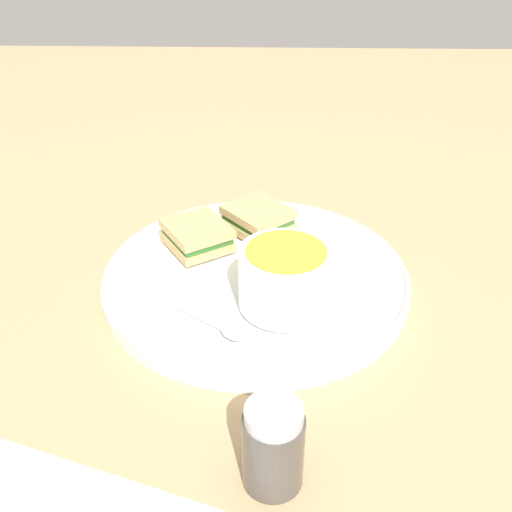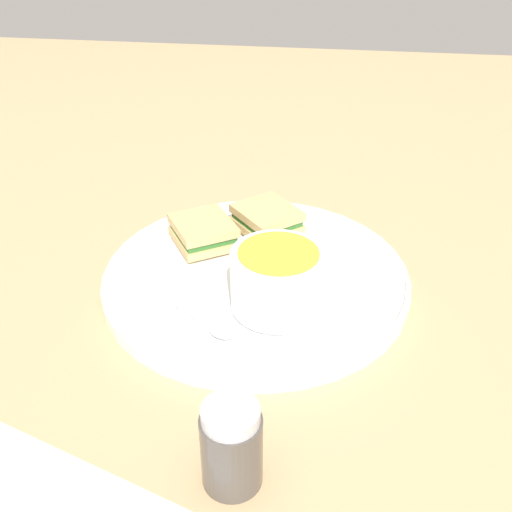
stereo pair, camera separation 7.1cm
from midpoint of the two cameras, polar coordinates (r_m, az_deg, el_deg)
ground_plane at (r=0.74m, az=-2.77°, el=-2.80°), size 2.40×2.40×0.00m
plate at (r=0.73m, az=-2.80°, el=-2.07°), size 0.37×0.37×0.02m
soup_bowl at (r=0.65m, az=-0.32°, el=-2.16°), size 0.10×0.10×0.07m
spoon at (r=0.63m, az=-5.71°, el=-7.16°), size 0.07×0.09×0.01m
sandwich_half_near at (r=0.80m, az=-2.28°, el=3.52°), size 0.11×0.11×0.03m
sandwich_half_far at (r=0.77m, az=-8.27°, el=1.90°), size 0.11×0.10×0.03m
salt_shaker at (r=0.50m, az=-2.63°, el=-17.84°), size 0.05×0.05×0.08m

